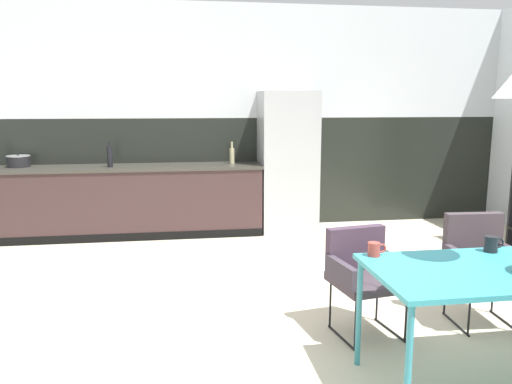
% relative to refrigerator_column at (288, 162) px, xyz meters
% --- Properties ---
extents(ground_plane, '(9.21, 9.21, 0.00)m').
position_rel_refrigerator_column_xyz_m(ground_plane, '(-0.34, -3.10, -0.91)').
color(ground_plane, beige).
extents(back_wall_splashback_dark, '(7.09, 0.12, 1.47)m').
position_rel_refrigerator_column_xyz_m(back_wall_splashback_dark, '(-0.34, 0.36, -0.17)').
color(back_wall_splashback_dark, black).
rests_on(back_wall_splashback_dark, ground).
extents(back_wall_panel_upper, '(7.09, 0.12, 1.47)m').
position_rel_refrigerator_column_xyz_m(back_wall_panel_upper, '(-0.34, 0.36, 1.30)').
color(back_wall_panel_upper, silver).
rests_on(back_wall_panel_upper, back_wall_splashback_dark).
extents(kitchen_counter, '(3.38, 0.63, 0.89)m').
position_rel_refrigerator_column_xyz_m(kitchen_counter, '(-2.06, -0.00, -0.46)').
color(kitchen_counter, '#3A2727').
rests_on(kitchen_counter, ground).
extents(refrigerator_column, '(0.72, 0.60, 1.82)m').
position_rel_refrigerator_column_xyz_m(refrigerator_column, '(0.00, 0.00, 0.00)').
color(refrigerator_column, '#ADAFB2').
rests_on(refrigerator_column, ground).
extents(dining_table, '(1.62, 0.79, 0.74)m').
position_rel_refrigerator_column_xyz_m(dining_table, '(0.48, -3.91, -0.22)').
color(dining_table, teal).
rests_on(dining_table, ground).
extents(armchair_near_window, '(0.51, 0.50, 0.83)m').
position_rel_refrigerator_column_xyz_m(armchair_near_window, '(0.86, -3.02, -0.39)').
color(armchair_near_window, '#3F343C').
rests_on(armchair_near_window, ground).
extents(armchair_by_stool, '(0.55, 0.54, 0.76)m').
position_rel_refrigerator_column_xyz_m(armchair_by_stool, '(-0.09, -3.08, -0.42)').
color(armchair_by_stool, '#3F343C').
rests_on(armchair_by_stool, ground).
extents(mug_short_terracotta, '(0.12, 0.08, 0.09)m').
position_rel_refrigerator_column_xyz_m(mug_short_terracotta, '(-0.21, -3.58, -0.13)').
color(mug_short_terracotta, '#B23D33').
rests_on(mug_short_terracotta, dining_table).
extents(mug_glass_clear, '(0.13, 0.08, 0.10)m').
position_rel_refrigerator_column_xyz_m(mug_glass_clear, '(0.56, -3.61, -0.12)').
color(mug_glass_clear, black).
rests_on(mug_glass_clear, dining_table).
extents(cooking_pot, '(0.28, 0.28, 0.17)m').
position_rel_refrigerator_column_xyz_m(cooking_pot, '(-3.36, 0.10, 0.05)').
color(cooking_pot, black).
rests_on(cooking_pot, kitchen_counter).
extents(bottle_spice_small, '(0.07, 0.07, 0.31)m').
position_rel_refrigerator_column_xyz_m(bottle_spice_small, '(-2.24, -0.08, 0.11)').
color(bottle_spice_small, black).
rests_on(bottle_spice_small, kitchen_counter).
extents(bottle_wine_green, '(0.06, 0.06, 0.28)m').
position_rel_refrigerator_column_xyz_m(bottle_wine_green, '(-0.72, 0.07, 0.09)').
color(bottle_wine_green, tan).
rests_on(bottle_wine_green, kitchen_counter).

